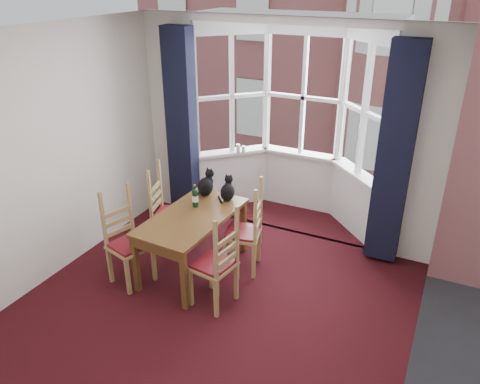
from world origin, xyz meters
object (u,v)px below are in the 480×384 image
Objects in this scene: cat_right at (228,190)px; chair_right_near at (220,268)px; wine_bottle at (195,197)px; candle_tall at (238,148)px; candle_short at (243,149)px; cat_left at (206,185)px; chair_left_near at (125,243)px; chair_left_far at (164,215)px; chair_right_far at (250,234)px; dining_table at (192,222)px.

chair_right_near is at bearing -67.16° from cat_right.
cat_right reaches higher than wine_bottle.
candle_short is (0.07, 0.03, -0.01)m from candle_tall.
cat_right is at bearing -0.93° from cat_left.
chair_left_near and chair_left_far have the same top height.
chair_right_near is 1.15m from cat_right.
chair_left_near is 1.00× the size of chair_left_far.
chair_left_far is 0.91m from cat_right.
candle_short is at bearing 93.44° from cat_left.
wine_bottle is (0.05, -0.34, -0.01)m from cat_left.
candle_tall is 0.08m from candle_short.
chair_left_far is 3.25× the size of wine_bottle.
cat_right is 3.24× the size of candle_short.
chair_right_near is at bearing -68.48° from candle_tall.
chair_left_far is at bearing -161.11° from cat_right.
chair_right_far is 0.85m from cat_left.
candle_short is at bearing 79.80° from chair_left_near.
chair_left_near is 2.31m from candle_tall.
dining_table is 0.61m from cat_left.
cat_right is (-0.42, 1.00, 0.38)m from chair_right_near.
candle_short is (0.40, 1.51, 0.45)m from chair_left_far.
dining_table is 1.56× the size of chair_left_near.
cat_right is at bearing -73.03° from candle_short.
candle_tall is at bearing 98.73° from dining_table.
chair_left_near is 1.35m from cat_right.
cat_left is 1.24m from candle_short.
chair_left_near is at bearing -141.57° from dining_table.
dining_table is 0.79m from chair_left_near.
chair_right_near is at bearing -31.33° from chair_left_far.
cat_right reaches higher than chair_left_near.
chair_right_near is 2.65× the size of cat_left.
dining_table is 0.77m from chair_right_near.
wine_bottle is (-0.26, -0.34, 0.00)m from cat_right.
chair_right_far is at bearing 1.41° from chair_left_far.
wine_bottle is at bearing -127.54° from cat_right.
candle_short reaches higher than chair_right_near.
wine_bottle is at bearing -7.59° from chair_left_far.
chair_right_far is 2.90× the size of cat_right.
cat_right is 1.30m from candle_short.
chair_left_far is 1.19m from chair_right_far.
cat_left is 1.23× the size of wine_bottle.
chair_left_near is at bearing -90.59° from chair_left_far.
cat_left is at bearing -83.09° from candle_tall.
chair_left_far is 7.50× the size of candle_tall.
cat_left reaches higher than dining_table.
chair_left_near is at bearing -178.39° from chair_right_near.
cat_right is 2.59× the size of candle_tall.
chair_right_far is (0.59, 0.31, -0.17)m from dining_table.
dining_table is at bearing -152.34° from chair_right_far.
chair_left_near is 9.40× the size of candle_short.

